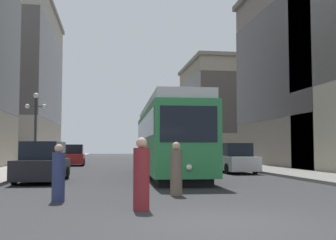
{
  "coord_description": "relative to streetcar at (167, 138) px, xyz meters",
  "views": [
    {
      "loc": [
        -2.44,
        -8.48,
        1.54
      ],
      "look_at": [
        0.25,
        10.04,
        2.78
      ],
      "focal_mm": 44.8,
      "sensor_mm": 36.0,
      "label": 1
    }
  ],
  "objects": [
    {
      "name": "building_right_far",
      "position": [
        15.07,
        40.45,
        5.42
      ],
      "size": [
        12.34,
        17.15,
        14.68
      ],
      "color": "gray",
      "rests_on": "ground"
    },
    {
      "name": "transit_bus",
      "position": [
        3.5,
        19.25,
        -0.15
      ],
      "size": [
        2.71,
        11.67,
        3.45
      ],
      "rotation": [
        0.0,
        0.0,
        0.01
      ],
      "color": "black",
      "rests_on": "ground"
    },
    {
      "name": "pedestrian_crossing_far",
      "position": [
        -2.44,
        -12.38,
        -1.26
      ],
      "size": [
        0.4,
        0.4,
        1.8
      ],
      "rotation": [
        0.0,
        0.0,
        3.51
      ],
      "color": "maroon",
      "rests_on": "ground"
    },
    {
      "name": "parked_car_left_mid",
      "position": [
        -6.16,
        14.48,
        -1.26
      ],
      "size": [
        1.97,
        4.27,
        1.82
      ],
      "rotation": [
        0.0,
        0.0,
        0.02
      ],
      "color": "black",
      "rests_on": "ground"
    },
    {
      "name": "sidewalk_left",
      "position": [
        -9.18,
        25.67,
        -2.03
      ],
      "size": [
        3.43,
        120.0,
        0.15
      ],
      "primitive_type": "cube",
      "color": "gray",
      "rests_on": "ground"
    },
    {
      "name": "pedestrian_on_sidewalk",
      "position": [
        -1.06,
        -9.36,
        -1.3
      ],
      "size": [
        0.39,
        0.39,
        1.73
      ],
      "rotation": [
        0.0,
        0.0,
        3.49
      ],
      "color": "#6B5B4C",
      "rests_on": "ground"
    },
    {
      "name": "pedestrian_crossing_near",
      "position": [
        -4.66,
        -10.37,
        -1.33
      ],
      "size": [
        0.37,
        0.37,
        1.65
      ],
      "rotation": [
        0.0,
        0.0,
        2.88
      ],
      "color": "navy",
      "rests_on": "ground"
    },
    {
      "name": "streetcar",
      "position": [
        0.0,
        0.0,
        0.0
      ],
      "size": [
        3.05,
        14.65,
        3.89
      ],
      "rotation": [
        0.0,
        0.0,
        -0.03
      ],
      "color": "black",
      "rests_on": "ground"
    },
    {
      "name": "parked_car_right_far",
      "position": [
        4.47,
        2.47,
        -1.26
      ],
      "size": [
        2.02,
        5.0,
        1.82
      ],
      "rotation": [
        0.0,
        0.0,
        3.18
      ],
      "color": "black",
      "rests_on": "ground"
    },
    {
      "name": "ground_plane",
      "position": [
        -0.85,
        -14.33,
        -2.1
      ],
      "size": [
        200.0,
        200.0,
        0.0
      ],
      "primitive_type": "plane",
      "color": "#303033"
    },
    {
      "name": "parked_car_left_near",
      "position": [
        -6.16,
        -3.1,
        -1.26
      ],
      "size": [
        2.07,
        4.84,
        1.82
      ],
      "rotation": [
        0.0,
        0.0,
        -0.05
      ],
      "color": "black",
      "rests_on": "ground"
    },
    {
      "name": "sidewalk_right",
      "position": [
        7.48,
        25.67,
        -2.03
      ],
      "size": [
        3.43,
        120.0,
        0.15
      ],
      "primitive_type": "cube",
      "color": "gray",
      "rests_on": "ground"
    },
    {
      "name": "lamp_post_left_far",
      "position": [
        -8.06,
        6.22,
        1.42
      ],
      "size": [
        1.41,
        0.36,
        5.09
      ],
      "color": "#333338",
      "rests_on": "sidewalk_left"
    }
  ]
}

